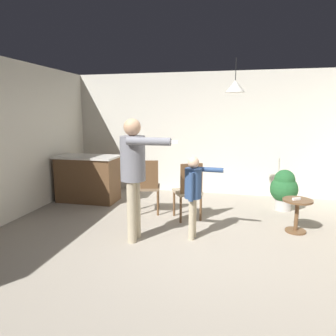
# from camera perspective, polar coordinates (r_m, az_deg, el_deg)

# --- Properties ---
(ground) EXTENTS (7.68, 7.68, 0.00)m
(ground) POSITION_cam_1_polar(r_m,az_deg,el_deg) (4.11, 4.37, -15.89)
(ground) COLOR #9E9384
(wall_back) EXTENTS (6.40, 0.10, 2.70)m
(wall_back) POSITION_cam_1_polar(r_m,az_deg,el_deg) (6.89, 8.39, 6.36)
(wall_back) COLOR silver
(wall_back) RESTS_ON ground
(kitchen_counter) EXTENTS (1.26, 0.66, 0.95)m
(kitchen_counter) POSITION_cam_1_polar(r_m,az_deg,el_deg) (6.49, -14.84, -1.90)
(kitchen_counter) COLOR brown
(kitchen_counter) RESTS_ON ground
(side_table_by_couch) EXTENTS (0.44, 0.44, 0.52)m
(side_table_by_couch) POSITION_cam_1_polar(r_m,az_deg,el_deg) (5.08, 23.11, -7.56)
(side_table_by_couch) COLOR brown
(side_table_by_couch) RESTS_ON ground
(person_adult) EXTENTS (0.85, 0.52, 1.74)m
(person_adult) POSITION_cam_1_polar(r_m,az_deg,el_deg) (4.24, -6.43, 0.31)
(person_adult) COLOR tan
(person_adult) RESTS_ON ground
(person_child) EXTENTS (0.63, 0.35, 1.21)m
(person_child) POSITION_cam_1_polar(r_m,az_deg,el_deg) (4.35, 4.88, -3.85)
(person_child) COLOR tan
(person_child) RESTS_ON ground
(dining_chair_by_counter) EXTENTS (0.51, 0.51, 1.00)m
(dining_chair_by_counter) POSITION_cam_1_polar(r_m,az_deg,el_deg) (5.47, -3.81, -3.11)
(dining_chair_by_counter) COLOR brown
(dining_chair_by_counter) RESTS_ON ground
(dining_chair_near_wall) EXTENTS (0.57, 0.57, 1.00)m
(dining_chair_near_wall) POSITION_cam_1_polar(r_m,az_deg,el_deg) (5.16, 3.95, -3.94)
(dining_chair_near_wall) COLOR brown
(dining_chair_near_wall) RESTS_ON ground
(potted_plant_corner) EXTENTS (0.51, 0.51, 0.78)m
(potted_plant_corner) POSITION_cam_1_polar(r_m,az_deg,el_deg) (6.09, 21.02, -3.53)
(potted_plant_corner) COLOR #B7B2AD
(potted_plant_corner) RESTS_ON ground
(spare_remote_on_table) EXTENTS (0.13, 0.10, 0.04)m
(spare_remote_on_table) POSITION_cam_1_polar(r_m,az_deg,el_deg) (4.98, 23.05, -5.38)
(spare_remote_on_table) COLOR white
(spare_remote_on_table) RESTS_ON side_table_by_couch
(ceiling_light_pendant) EXTENTS (0.32, 0.32, 0.55)m
(ceiling_light_pendant) POSITION_cam_1_polar(r_m,az_deg,el_deg) (5.28, 12.56, 14.83)
(ceiling_light_pendant) COLOR silver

